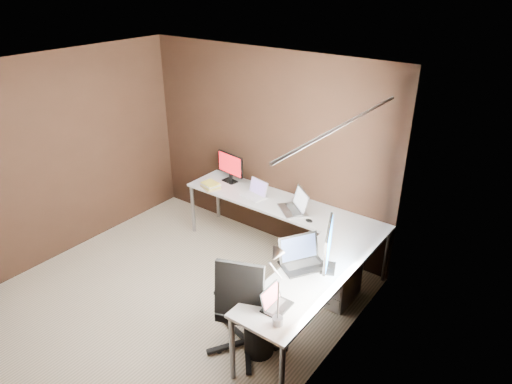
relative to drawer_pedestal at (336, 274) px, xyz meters
The scene contains 15 objects.
room 1.82m from the drawer_pedestal, 135.13° to the right, with size 3.60×3.60×2.50m.
desk 0.71m from the drawer_pedestal, 169.36° to the right, with size 2.65×2.25×0.73m.
drawer_pedestal is the anchor object (origin of this frame).
monitor_left 2.04m from the drawer_pedestal, 165.81° to the left, with size 0.45×0.16×0.40m.
monitor_right 0.87m from the drawer_pedestal, 75.61° to the right, with size 0.25×0.53×0.46m.
laptop_white 1.45m from the drawer_pedestal, 166.68° to the left, with size 0.34×0.27×0.20m.
laptop_silver 0.93m from the drawer_pedestal, 157.75° to the left, with size 0.46×0.44×0.25m.
laptop_black_big 0.78m from the drawer_pedestal, 99.64° to the right, with size 0.47×0.51×0.28m.
laptop_black_small 1.35m from the drawer_pedestal, 87.90° to the right, with size 0.19×0.27×0.18m.
book_stack 2.00m from the drawer_pedestal, behind, with size 0.30×0.27×0.08m.
mouse_left 1.94m from the drawer_pedestal, behind, with size 0.09×0.06×0.04m, color black.
mouse_corner 0.66m from the drawer_pedestal, 161.41° to the left, with size 0.09×0.06×0.04m, color black.
desk_lamp 1.60m from the drawer_pedestal, 84.97° to the right, with size 0.20×0.24×0.65m.
office_chair 1.24m from the drawer_pedestal, 104.89° to the right, with size 0.61×0.65×1.10m.
wastebasket 1.19m from the drawer_pedestal, 99.19° to the right, with size 0.28×0.28×0.33m, color black.
Camera 1 is at (3.17, -2.65, 3.33)m, focal length 32.00 mm.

